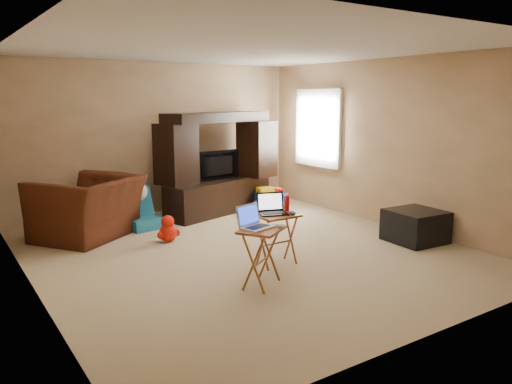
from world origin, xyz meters
TOP-DOWN VIEW (x-y plane):
  - floor at (0.00, 0.00)m, footprint 5.50×5.50m
  - ceiling at (0.00, 0.00)m, footprint 5.50×5.50m
  - wall_back at (0.00, 2.75)m, footprint 5.00×0.00m
  - wall_front at (0.00, -2.75)m, footprint 5.00×0.00m
  - wall_left at (-2.50, 0.00)m, footprint 0.00×5.50m
  - wall_right at (2.50, 0.00)m, footprint 0.00×5.50m
  - window_pane at (2.48, 1.55)m, footprint 0.00×1.20m
  - window_frame at (2.46, 1.55)m, footprint 0.06×1.14m
  - entertainment_center at (0.78, 2.10)m, footprint 2.12×1.09m
  - television at (0.78, 2.05)m, footprint 0.86×0.19m
  - recliner at (-1.49, 1.76)m, footprint 1.72×1.68m
  - child_rocker at (-0.70, 1.80)m, footprint 0.53×0.58m
  - plush_toy at (-0.66, 0.96)m, footprint 0.33×0.28m
  - push_toy at (1.68, 1.89)m, footprint 0.59×0.48m
  - ottoman at (2.13, -0.89)m, footprint 0.72×0.72m
  - tray_table_left at (-0.51, -1.07)m, footprint 0.60×0.57m
  - tray_table_right at (0.01, -0.62)m, footprint 0.47×0.37m
  - laptop_left at (-0.54, -1.04)m, footprint 0.38×0.34m
  - laptop_right at (-0.03, -0.60)m, footprint 0.38×0.35m
  - mouse_left at (-0.32, -1.14)m, footprint 0.10×0.13m
  - mouse_right at (0.14, -0.74)m, footprint 0.09×0.13m
  - water_bottle at (0.21, -0.54)m, footprint 0.06×0.06m

SIDE VIEW (x-z plane):
  - floor at x=0.00m, z-range 0.00..0.00m
  - plush_toy at x=-0.66m, z-range 0.00..0.37m
  - push_toy at x=1.68m, z-range 0.00..0.39m
  - ottoman at x=2.13m, z-range 0.00..0.43m
  - tray_table_right at x=0.01m, z-range 0.00..0.61m
  - child_rocker at x=-0.70m, z-range 0.00..0.61m
  - tray_table_left at x=-0.51m, z-range 0.00..0.61m
  - recliner at x=-1.49m, z-range 0.00..0.84m
  - mouse_right at x=0.14m, z-range 0.61..0.66m
  - mouse_left at x=-0.32m, z-range 0.61..0.66m
  - water_bottle at x=0.21m, z-range 0.61..0.79m
  - laptop_right at x=-0.03m, z-range 0.61..0.85m
  - laptop_left at x=-0.54m, z-range 0.61..0.85m
  - television at x=0.78m, z-range 0.56..1.06m
  - entertainment_center at x=0.78m, z-range 0.00..1.69m
  - wall_back at x=0.00m, z-range -1.25..3.75m
  - wall_front at x=0.00m, z-range -1.25..3.75m
  - wall_left at x=-2.50m, z-range -1.50..4.00m
  - wall_right at x=2.50m, z-range -1.50..4.00m
  - window_pane at x=2.48m, z-range 0.80..2.00m
  - window_frame at x=2.46m, z-range 0.73..2.07m
  - ceiling at x=0.00m, z-range 2.50..2.50m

